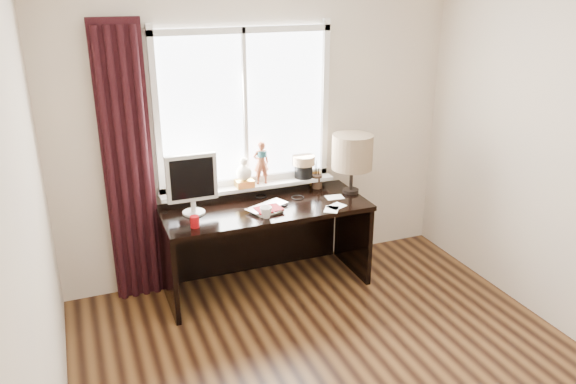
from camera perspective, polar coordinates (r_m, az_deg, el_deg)
name	(u,v)px	position (r m, az deg, el deg)	size (l,w,h in m)	color
wall_back	(261,129)	(4.82, -2.76, 6.38)	(3.50, 2.60, 0.00)	beige
wall_left	(31,274)	(2.71, -24.61, -7.57)	(4.00, 2.60, 0.00)	beige
laptop	(267,207)	(4.57, -2.15, -1.51)	(0.36, 0.23, 0.03)	silver
mug	(266,212)	(4.39, -2.25, -2.03)	(0.10, 0.09, 0.10)	white
red_cup	(195,222)	(4.27, -9.45, -2.99)	(0.07, 0.07, 0.09)	#9C080C
window	(248,131)	(4.73, -4.13, 6.17)	(1.52, 0.20, 1.40)	white
curtain	(128,169)	(4.55, -15.92, 2.30)	(0.38, 0.09, 2.25)	black
desk	(262,228)	(4.81, -2.66, -3.70)	(1.70, 0.70, 0.75)	black
monitor	(192,181)	(4.44, -9.75, 1.15)	(0.40, 0.18, 0.49)	beige
notebook_stack	(268,210)	(4.51, -2.09, -1.83)	(0.25, 0.21, 0.03)	beige
brush_holder	(317,181)	(5.01, 2.96, 1.09)	(0.09, 0.09, 0.25)	black
icon_frame	(315,179)	(5.06, 2.79, 1.35)	(0.10, 0.03, 0.13)	gold
table_lamp	(352,153)	(4.83, 6.55, 4.00)	(0.35, 0.35, 0.52)	black
loose_papers	(334,204)	(4.67, 4.71, -1.24)	(0.31, 0.39, 0.00)	white
desk_cables	(281,200)	(4.74, -0.73, -0.81)	(0.41, 0.37, 0.01)	black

